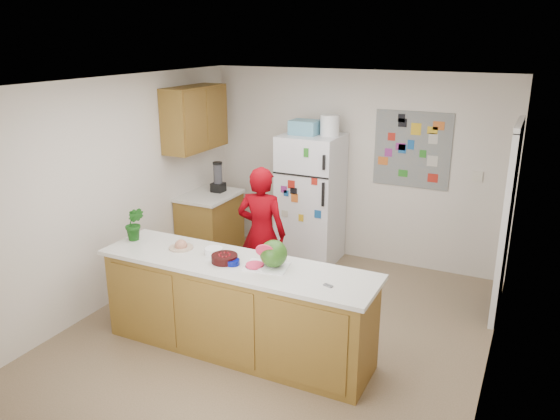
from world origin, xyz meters
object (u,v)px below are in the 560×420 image
at_px(refrigerator, 311,199).
at_px(cherry_bowl, 225,258).
at_px(watermelon, 274,254).
at_px(person, 262,233).

relative_size(refrigerator, cherry_bowl, 6.97).
bearing_deg(watermelon, refrigerator, 104.90).
distance_m(watermelon, cherry_bowl, 0.48).
bearing_deg(refrigerator, watermelon, -75.10).
relative_size(watermelon, cherry_bowl, 1.02).
distance_m(refrigerator, watermelon, 2.43).
height_order(refrigerator, watermelon, refrigerator).
bearing_deg(person, watermelon, 113.83).
bearing_deg(cherry_bowl, person, 101.19).
relative_size(refrigerator, person, 1.10).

